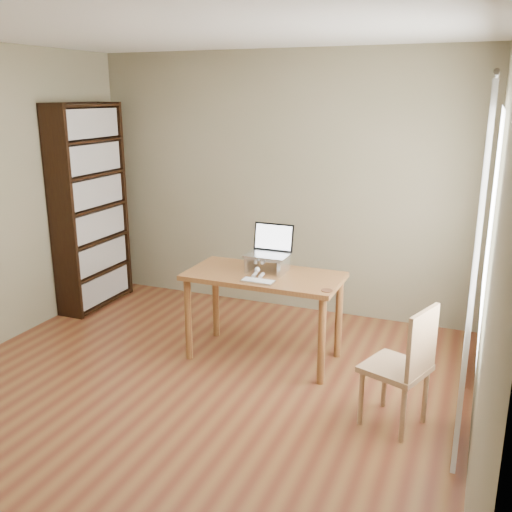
% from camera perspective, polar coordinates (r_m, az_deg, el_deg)
% --- Properties ---
extents(room, '(4.04, 4.54, 2.64)m').
position_cam_1_polar(room, '(3.80, -8.52, 2.40)').
color(room, '#612B19').
rests_on(room, ground).
extents(bookshelf, '(0.30, 0.90, 2.10)m').
position_cam_1_polar(bookshelf, '(6.14, -16.24, 4.68)').
color(bookshelf, black).
rests_on(bookshelf, ground).
extents(curtains, '(0.03, 1.90, 2.25)m').
position_cam_1_polar(curtains, '(4.09, 21.27, 0.54)').
color(curtains, white).
rests_on(curtains, ground).
extents(desk, '(1.28, 0.65, 0.75)m').
position_cam_1_polar(desk, '(4.73, 0.79, -3.06)').
color(desk, brown).
rests_on(desk, ground).
extents(laptop_stand, '(0.32, 0.25, 0.13)m').
position_cam_1_polar(laptop_stand, '(4.74, 1.15, -0.57)').
color(laptop_stand, silver).
rests_on(laptop_stand, desk).
extents(laptop, '(0.35, 0.29, 0.25)m').
position_cam_1_polar(laptop, '(4.77, 1.43, 0.90)').
color(laptop, silver).
rests_on(laptop, laptop_stand).
extents(keyboard, '(0.27, 0.12, 0.02)m').
position_cam_1_polar(keyboard, '(4.49, 0.18, -2.53)').
color(keyboard, silver).
rests_on(keyboard, desk).
extents(coaster, '(0.09, 0.09, 0.01)m').
position_cam_1_polar(coaster, '(4.33, 7.09, -3.44)').
color(coaster, brown).
rests_on(coaster, desk).
extents(cat, '(0.24, 0.48, 0.15)m').
position_cam_1_polar(cat, '(4.79, 0.92, -0.68)').
color(cat, '#433A35').
rests_on(cat, desk).
extents(chair, '(0.50, 0.49, 0.87)m').
position_cam_1_polar(chair, '(3.96, 14.78, -10.26)').
color(chair, '#9D7C55').
rests_on(chair, ground).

